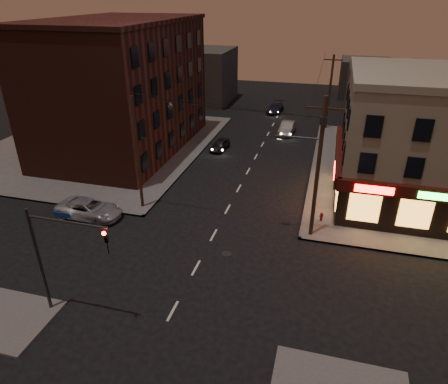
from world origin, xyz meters
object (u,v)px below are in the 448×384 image
(suv_cross, at_px, (89,209))
(fire_hydrant, at_px, (321,216))
(sedan_near, at_px, (220,145))
(sedan_far, at_px, (275,108))
(sedan_mid, at_px, (287,128))

(suv_cross, relative_size, fire_hydrant, 7.46)
(sedan_near, distance_m, sedan_far, 17.47)
(suv_cross, distance_m, sedan_far, 35.34)
(fire_hydrant, bearing_deg, sedan_near, 131.84)
(fire_hydrant, bearing_deg, sedan_mid, 104.04)
(sedan_mid, relative_size, sedan_far, 0.98)
(sedan_mid, bearing_deg, fire_hydrant, -72.81)
(sedan_far, xyz_separation_m, fire_hydrant, (8.08, -30.15, -0.13))
(sedan_far, bearing_deg, sedan_mid, -68.69)
(sedan_near, relative_size, sedan_mid, 0.80)
(suv_cross, height_order, sedan_far, suv_cross)
(sedan_mid, relative_size, fire_hydrant, 6.41)
(suv_cross, distance_m, fire_hydrant, 17.94)
(sedan_near, distance_m, fire_hydrant, 17.53)
(sedan_near, relative_size, sedan_far, 0.78)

